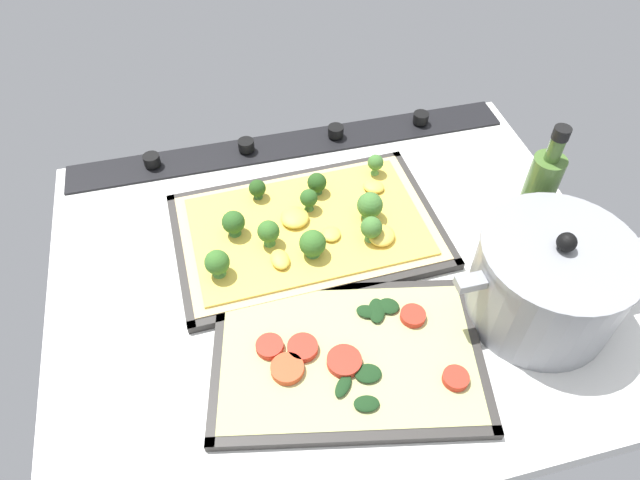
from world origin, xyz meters
TOP-DOWN VIEW (x-y plane):
  - ground_plane at (0.00, 0.00)cm, footprint 80.63×65.89cm
  - stove_control_panel at (0.00, -29.44)cm, footprint 77.40×7.00cm
  - baking_tray_front at (2.12, -8.14)cm, footprint 40.69×27.44cm
  - broccoli_pizza at (2.09, -7.90)cm, footprint 38.21×24.96cm
  - baking_tray_back at (2.17, 14.28)cm, footprint 38.11×28.96cm
  - veggie_pizza_back at (2.23, 14.26)cm, footprint 35.28×26.12cm
  - cooking_pot at (-24.65, 13.16)cm, footprint 26.46×19.64cm
  - oil_bottle at (-29.21, 0.51)cm, footprint 4.45×4.45cm

SIDE VIEW (x-z plane):
  - ground_plane at x=0.00cm, z-range -3.00..0.00cm
  - baking_tray_front at x=2.12cm, z-range -0.29..1.01cm
  - baking_tray_back at x=2.17cm, z-range -0.27..1.03cm
  - stove_control_panel at x=0.00cm, z-range -0.75..1.85cm
  - veggie_pizza_back at x=2.23cm, z-range 0.15..2.05cm
  - broccoli_pizza at x=2.09cm, z-range -1.02..4.89cm
  - cooking_pot at x=-24.65cm, z-range -1.15..14.17cm
  - oil_bottle at x=-29.21cm, z-range -1.85..18.76cm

